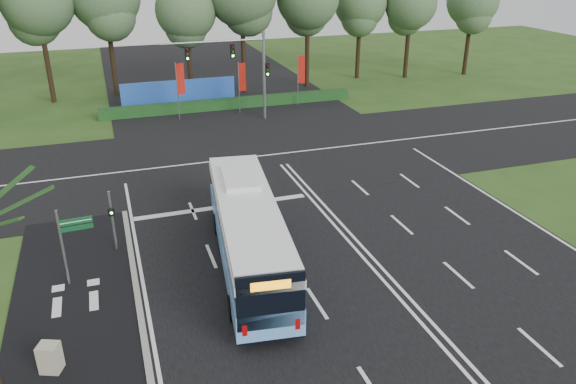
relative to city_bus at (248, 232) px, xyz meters
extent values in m
plane|color=#284717|center=(5.12, 1.30, -1.71)|extent=(120.00, 120.00, 0.00)
cube|color=black|center=(5.12, 1.30, -1.69)|extent=(20.00, 120.00, 0.04)
cube|color=black|center=(5.12, 13.30, -1.69)|extent=(120.00, 14.00, 0.05)
cube|color=black|center=(-7.38, -1.70, -1.68)|extent=(5.00, 18.00, 0.06)
cube|color=gray|center=(-4.98, -1.70, -1.65)|extent=(0.25, 18.00, 0.12)
cube|color=#65A3EB|center=(0.00, 0.01, -0.66)|extent=(3.93, 12.06, 1.09)
cube|color=black|center=(0.00, 0.01, -1.15)|extent=(3.89, 12.00, 0.30)
cube|color=black|center=(0.00, 0.01, 0.33)|extent=(3.81, 11.87, 0.94)
cube|color=white|center=(0.00, 0.01, 0.92)|extent=(3.93, 12.06, 0.35)
cube|color=white|center=(0.00, 0.01, 1.27)|extent=(3.82, 11.58, 0.35)
cube|color=white|center=(0.31, 2.46, 1.56)|extent=(1.94, 3.13, 0.25)
cube|color=black|center=(-0.73, -5.80, 0.38)|extent=(2.39, 0.42, 2.17)
cube|color=orange|center=(-0.74, -5.84, 1.07)|extent=(1.38, 0.23, 0.35)
cylinder|color=black|center=(-0.72, 3.49, -1.20)|extent=(0.40, 1.05, 1.03)
cylinder|color=black|center=(1.57, 3.20, -1.20)|extent=(0.40, 1.05, 1.03)
cylinder|color=black|center=(-1.61, -3.56, -1.20)|extent=(0.40, 1.05, 1.03)
cylinder|color=black|center=(0.68, -3.85, -1.20)|extent=(0.40, 1.05, 1.03)
cylinder|color=gray|center=(-5.58, 3.34, -0.20)|extent=(0.12, 0.12, 3.03)
cube|color=black|center=(-5.58, 3.16, 0.36)|extent=(0.28, 0.24, 0.35)
sphere|color=#19F233|center=(-5.58, 3.06, 0.36)|extent=(0.12, 0.12, 0.12)
cylinder|color=gray|center=(-7.64, 0.95, 0.04)|extent=(0.11, 0.11, 3.50)
cube|color=#0D4921|center=(-6.98, 0.99, 1.18)|extent=(1.31, 0.15, 0.26)
cube|color=#0D4921|center=(-6.98, 0.99, 0.87)|extent=(1.31, 0.15, 0.19)
cube|color=white|center=(-6.98, 0.96, 1.18)|extent=(1.22, 0.10, 0.04)
cube|color=#B3AC90|center=(-8.07, -4.46, -1.16)|extent=(0.83, 0.77, 1.11)
cylinder|color=gray|center=(0.42, 23.71, 0.62)|extent=(0.07, 0.07, 4.67)
cube|color=#B5190F|center=(0.76, 23.76, 1.61)|extent=(0.62, 0.13, 2.49)
cylinder|color=gray|center=(5.54, 23.92, 0.45)|extent=(0.07, 0.07, 4.32)
cube|color=#B5190F|center=(5.85, 23.91, 1.36)|extent=(0.58, 0.06, 2.30)
cylinder|color=gray|center=(11.03, 24.77, 0.51)|extent=(0.07, 0.07, 4.44)
cube|color=#B5190F|center=(11.35, 24.71, 1.44)|extent=(0.59, 0.17, 2.37)
cylinder|color=gray|center=(7.12, 21.80, 1.79)|extent=(0.24, 0.24, 7.00)
cylinder|color=gray|center=(3.12, 21.80, 4.69)|extent=(8.00, 0.16, 0.16)
cube|color=black|center=(4.62, 21.80, 3.89)|extent=(0.32, 0.28, 1.05)
cube|color=black|center=(1.12, 21.80, 3.89)|extent=(0.32, 0.28, 1.05)
cube|color=black|center=(7.37, 21.80, 2.29)|extent=(0.32, 0.28, 1.05)
cube|color=#143916|center=(5.12, 25.80, -1.31)|extent=(22.00, 1.20, 0.80)
cube|color=blue|center=(1.12, 28.30, -0.61)|extent=(10.00, 0.30, 2.20)
cylinder|color=black|center=(-9.56, 32.83, 2.46)|extent=(0.44, 0.44, 8.34)
sphere|color=#385733|center=(-9.56, 32.83, 7.06)|extent=(6.14, 6.14, 6.14)
cylinder|color=black|center=(-4.02, 33.63, 2.54)|extent=(0.44, 0.44, 8.50)
cylinder|color=black|center=(2.69, 31.19, 1.97)|extent=(0.44, 0.44, 7.37)
sphere|color=#385733|center=(2.69, 31.19, 6.04)|extent=(5.43, 5.43, 5.43)
cylinder|color=black|center=(7.75, 30.89, 2.67)|extent=(0.44, 0.44, 8.76)
cylinder|color=black|center=(14.21, 31.06, 2.31)|extent=(0.44, 0.44, 8.05)
cylinder|color=black|center=(20.67, 33.12, 1.92)|extent=(0.44, 0.44, 7.26)
sphere|color=#385733|center=(20.67, 33.12, 5.93)|extent=(5.35, 5.35, 5.35)
cylinder|color=black|center=(25.65, 31.73, 1.87)|extent=(0.44, 0.44, 7.16)
sphere|color=#385733|center=(25.65, 31.73, 5.82)|extent=(5.27, 5.27, 5.27)
cylinder|color=black|center=(32.53, 31.00, 1.93)|extent=(0.44, 0.44, 7.28)
sphere|color=#385733|center=(32.53, 31.00, 5.95)|extent=(5.37, 5.37, 5.37)
camera|label=1|loc=(-5.23, -21.09, 11.61)|focal=35.00mm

